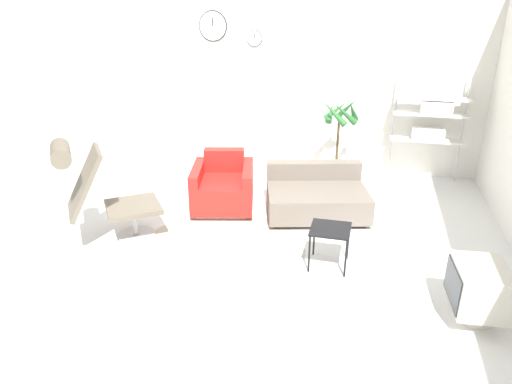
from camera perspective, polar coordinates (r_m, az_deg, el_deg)
ground_plane at (r=5.20m, az=-1.66°, el=-6.46°), size 12.00×12.00×0.00m
wall_back at (r=7.47m, az=4.55°, el=13.78°), size 12.00×0.09×2.80m
round_rug at (r=5.11m, az=-4.42°, el=-7.02°), size 1.87×1.87×0.01m
lounge_chair at (r=5.26m, az=-19.31°, el=0.83°), size 1.17×1.08×1.19m
armchair_red at (r=6.01m, az=-4.12°, el=0.51°), size 0.96×1.02×0.72m
couch_low at (r=5.90m, az=7.52°, el=-0.62°), size 1.45×1.24×0.59m
side_table at (r=4.67m, az=9.27°, el=-5.03°), size 0.40×0.40×0.43m
crt_television at (r=4.33m, az=26.02°, el=-10.98°), size 0.47×0.56×0.51m
potted_plant at (r=6.93m, az=10.29°, el=6.66°), size 0.58×0.58×1.28m
shelf_unit at (r=7.22m, az=21.05°, el=8.45°), size 1.04×0.28×1.65m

